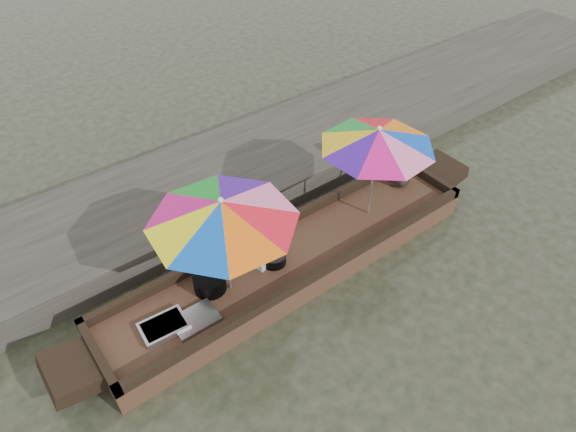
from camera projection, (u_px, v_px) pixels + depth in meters
water at (292, 270)px, 7.51m from camera, size 80.00×80.00×0.00m
dock at (213, 183)px, 8.66m from camera, size 22.00×2.20×0.50m
boat_hull at (292, 262)px, 7.40m from camera, size 5.79×1.20×0.35m
cooking_pot at (210, 282)px, 6.73m from camera, size 0.43×0.43×0.23m
tray_crayfish at (164, 327)px, 6.29m from camera, size 0.59×0.43×0.09m
tray_scallop at (195, 320)px, 6.39m from camera, size 0.57×0.40×0.06m
charcoal_grill at (274, 258)px, 7.11m from camera, size 0.35×0.35×0.16m
supply_bag at (262, 257)px, 7.06m from camera, size 0.33×0.29×0.26m
vendor at (404, 156)px, 8.16m from camera, size 0.62×0.58×1.06m
umbrella_bow at (226, 246)px, 6.30m from camera, size 2.32×2.32×1.55m
umbrella_stern at (373, 172)px, 7.43m from camera, size 2.07×2.07×1.55m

